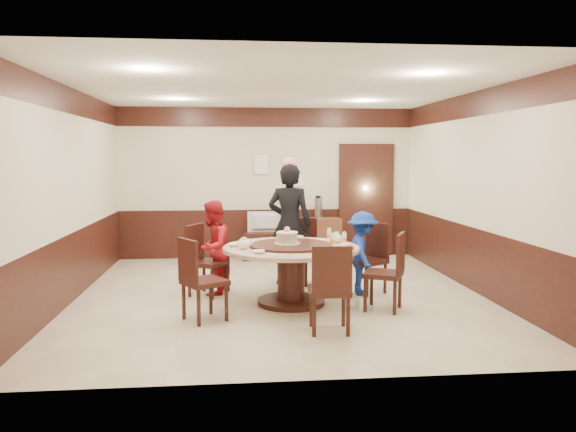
{
  "coord_description": "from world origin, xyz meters",
  "views": [
    {
      "loc": [
        -0.63,
        -7.55,
        1.89
      ],
      "look_at": [
        0.1,
        -0.09,
        1.1
      ],
      "focal_mm": 35.0,
      "sensor_mm": 36.0,
      "label": 1
    }
  ],
  "objects": [
    {
      "name": "bowl_1",
      "position": [
        0.47,
        -1.06,
        0.77
      ],
      "size": [
        0.13,
        0.13,
        0.04
      ],
      "primitive_type": "imported",
      "color": "white",
      "rests_on": "banquet_table"
    },
    {
      "name": "tv_stand",
      "position": [
        -0.04,
        2.75,
        0.25
      ],
      "size": [
        0.85,
        0.45,
        0.5
      ],
      "primitive_type": "cube",
      "color": "black",
      "rests_on": "ground"
    },
    {
      "name": "bowl_4",
      "position": [
        -0.62,
        -0.42,
        0.77
      ],
      "size": [
        0.17,
        0.17,
        0.04
      ],
      "primitive_type": "imported",
      "color": "white",
      "rests_on": "banquet_table"
    },
    {
      "name": "side_cabinet",
      "position": [
        0.97,
        2.78,
        0.38
      ],
      "size": [
        0.8,
        0.4,
        0.75
      ],
      "primitive_type": "cube",
      "color": "brown",
      "rests_on": "ground"
    },
    {
      "name": "banquet_table",
      "position": [
        0.1,
        -0.49,
        0.53
      ],
      "size": [
        1.74,
        1.74,
        0.78
      ],
      "color": "black",
      "rests_on": "ground"
    },
    {
      "name": "chair_4",
      "position": [
        0.39,
        -1.7,
        0.3
      ],
      "size": [
        0.46,
        0.47,
        0.97
      ],
      "rotation": [
        0.0,
        0.0,
        6.22
      ],
      "color": "black",
      "rests_on": "ground"
    },
    {
      "name": "chair_3",
      "position": [
        -0.99,
        -1.13,
        0.3
      ],
      "size": [
        0.61,
        0.61,
        0.97
      ],
      "rotation": [
        0.0,
        0.0,
        5.27
      ],
      "color": "black",
      "rests_on": "ground"
    },
    {
      "name": "person_blue",
      "position": [
        1.13,
        -0.07,
        0.57
      ],
      "size": [
        0.47,
        0.77,
        1.15
      ],
      "primitive_type": "imported",
      "rotation": [
        0.0,
        0.0,
        1.51
      ],
      "color": "navy",
      "rests_on": "ground"
    },
    {
      "name": "chair_5",
      "position": [
        1.22,
        -0.9,
        0.3
      ],
      "size": [
        0.59,
        0.59,
        0.97
      ],
      "rotation": [
        0.0,
        0.0,
        7.39
      ],
      "color": "black",
      "rests_on": "ground"
    },
    {
      "name": "person_standing",
      "position": [
        0.19,
        0.63,
        0.9
      ],
      "size": [
        0.77,
        0.64,
        1.8
      ],
      "primitive_type": "imported",
      "rotation": [
        0.0,
        0.0,
        2.77
      ],
      "color": "black",
      "rests_on": "ground"
    },
    {
      "name": "shrimp_platter",
      "position": [
        0.7,
        -0.9,
        0.78
      ],
      "size": [
        0.3,
        0.2,
        0.06
      ],
      "color": "white",
      "rests_on": "banquet_table"
    },
    {
      "name": "birthday_cake",
      "position": [
        0.05,
        -0.44,
        0.86
      ],
      "size": [
        0.34,
        0.34,
        0.22
      ],
      "color": "white",
      "rests_on": "banquet_table"
    },
    {
      "name": "notice_left",
      "position": [
        -0.1,
        2.96,
        1.75
      ],
      "size": [
        0.25,
        0.0,
        0.35
      ],
      "primitive_type": "cube",
      "color": "white",
      "rests_on": "room"
    },
    {
      "name": "saucer_far",
      "position": [
        0.55,
        0.01,
        0.76
      ],
      "size": [
        0.18,
        0.18,
        0.01
      ],
      "primitive_type": "cylinder",
      "color": "white",
      "rests_on": "banquet_table"
    },
    {
      "name": "bottle_0",
      "position": [
        0.62,
        -0.58,
        0.83
      ],
      "size": [
        0.06,
        0.06,
        0.16
      ],
      "primitive_type": "cylinder",
      "color": "white",
      "rests_on": "banquet_table"
    },
    {
      "name": "notice_right",
      "position": [
        0.55,
        2.96,
        1.45
      ],
      "size": [
        0.3,
        0.0,
        0.22
      ],
      "primitive_type": "cube",
      "color": "white",
      "rests_on": "room"
    },
    {
      "name": "television",
      "position": [
        -0.04,
        2.75,
        0.69
      ],
      "size": [
        0.67,
        0.12,
        0.38
      ],
      "primitive_type": "imported",
      "rotation": [
        0.0,
        0.0,
        3.09
      ],
      "color": "gray",
      "rests_on": "tv_stand"
    },
    {
      "name": "person_red",
      "position": [
        -0.92,
        0.14,
        0.65
      ],
      "size": [
        0.68,
        0.76,
        1.3
      ],
      "primitive_type": "imported",
      "rotation": [
        0.0,
        0.0,
        4.36
      ],
      "color": "#A7161C",
      "rests_on": "ground"
    },
    {
      "name": "bottle_1",
      "position": [
        0.8,
        -0.45,
        0.83
      ],
      "size": [
        0.06,
        0.06,
        0.16
      ],
      "primitive_type": "cylinder",
      "color": "white",
      "rests_on": "banquet_table"
    },
    {
      "name": "room",
      "position": [
        0.01,
        0.01,
        1.08
      ],
      "size": [
        6.0,
        6.04,
        2.84
      ],
      "color": "beige",
      "rests_on": "ground"
    },
    {
      "name": "saucer_near",
      "position": [
        -0.15,
        -1.14,
        0.76
      ],
      "size": [
        0.18,
        0.18,
        0.01
      ],
      "primitive_type": "cylinder",
      "color": "white",
      "rests_on": "banquet_table"
    },
    {
      "name": "chair_1",
      "position": [
        0.35,
        0.7,
        0.3
      ],
      "size": [
        0.59,
        0.6,
        0.97
      ],
      "rotation": [
        0.0,
        0.0,
        2.66
      ],
      "color": "black",
      "rests_on": "ground"
    },
    {
      "name": "bowl_5",
      "position": [
        0.27,
        0.13,
        0.77
      ],
      "size": [
        0.15,
        0.15,
        0.05
      ],
      "primitive_type": "imported",
      "color": "white",
      "rests_on": "banquet_table"
    },
    {
      "name": "teapot_left",
      "position": [
        -0.5,
        -0.63,
        0.81
      ],
      "size": [
        0.17,
        0.15,
        0.13
      ],
      "primitive_type": "ellipsoid",
      "color": "white",
      "rests_on": "banquet_table"
    },
    {
      "name": "teapot_right",
      "position": [
        0.73,
        -0.24,
        0.81
      ],
      "size": [
        0.17,
        0.15,
        0.13
      ],
      "primitive_type": "ellipsoid",
      "color": "white",
      "rests_on": "banquet_table"
    },
    {
      "name": "thermos",
      "position": [
        0.95,
        2.78,
        0.94
      ],
      "size": [
        0.15,
        0.15,
        0.38
      ],
      "primitive_type": "cylinder",
      "color": "silver",
      "rests_on": "side_cabinet"
    },
    {
      "name": "chair_0",
      "position": [
        1.23,
        0.01,
        0.3
      ],
      "size": [
        0.61,
        0.61,
        0.97
      ],
      "rotation": [
        0.0,
        0.0,
        2.15
      ],
      "color": "black",
      "rests_on": "ground"
    },
    {
      "name": "bowl_3",
      "position": [
        0.77,
        -0.67,
        0.77
      ],
      "size": [
        0.15,
        0.15,
        0.05
      ],
      "primitive_type": "imported",
      "color": "white",
      "rests_on": "banquet_table"
    },
    {
      "name": "chair_2",
      "position": [
        -1.01,
        0.08,
        0.3
      ],
      "size": [
        0.6,
        0.6,
        0.97
      ],
      "rotation": [
        0.0,
        0.0,
        4.19
      ],
      "color": "black",
      "rests_on": "ground"
    },
    {
      "name": "bowl_2",
      "position": [
        -0.33,
        -0.97,
        0.77
      ],
      "size": [
        0.15,
        0.15,
        0.04
      ],
      "primitive_type": "imported",
      "color": "white",
      "rests_on": "banquet_table"
    },
    {
      "name": "bowl_0",
      "position": [
        -0.48,
        -0.13,
        0.77
      ],
      "size": [
        0.17,
        0.17,
        0.04
      ],
      "primitive_type": "imported",
      "color": "white",
      "rests_on": "banquet_table"
    },
    {
      "name": "bottle_2",
      "position": [
        0.67,
        -0.06,
        0.83
      ],
      "size": [
        0.06,
        0.06,
        0.16
      ],
      "primitive_type": "cylinder",
      "color": "white",
      "rests_on": "banquet_table"
    }
  ]
}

